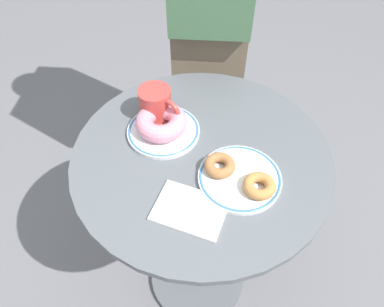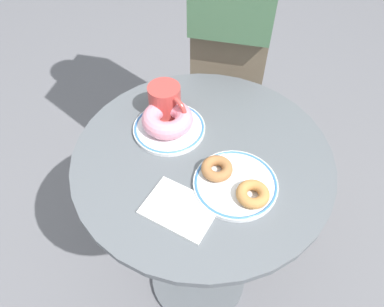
{
  "view_description": "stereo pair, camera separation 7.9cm",
  "coord_description": "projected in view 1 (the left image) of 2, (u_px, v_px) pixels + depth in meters",
  "views": [
    {
      "loc": [
        0.29,
        -0.45,
        1.38
      ],
      "look_at": [
        -0.01,
        -0.03,
        0.78
      ],
      "focal_mm": 32.75,
      "sensor_mm": 36.0,
      "label": 1
    },
    {
      "loc": [
        0.35,
        -0.4,
        1.38
      ],
      "look_at": [
        -0.01,
        -0.03,
        0.78
      ],
      "focal_mm": 32.75,
      "sensor_mm": 36.0,
      "label": 2
    }
  ],
  "objects": [
    {
      "name": "cafe_table",
      "position": [
        200.0,
        213.0,
        1.03
      ],
      "size": [
        0.61,
        0.61,
        0.76
      ],
      "color": "#565B60",
      "rests_on": "ground"
    },
    {
      "name": "plate_left",
      "position": [
        164.0,
        130.0,
        0.86
      ],
      "size": [
        0.18,
        0.18,
        0.01
      ],
      "color": "white",
      "rests_on": "cafe_table"
    },
    {
      "name": "donut_old_fashioned",
      "position": [
        259.0,
        186.0,
        0.73
      ],
      "size": [
        0.09,
        0.09,
        0.02
      ],
      "primitive_type": "torus",
      "rotation": [
        0.0,
        0.0,
        1.08
      ],
      "color": "#BC7F42",
      "rests_on": "plate_right"
    },
    {
      "name": "ground_plane",
      "position": [
        198.0,
        277.0,
        1.41
      ],
      "size": [
        7.0,
        7.0,
        0.02
      ],
      "primitive_type": "cube",
      "color": "slate"
    },
    {
      "name": "paper_napkin",
      "position": [
        190.0,
        210.0,
        0.72
      ],
      "size": [
        0.17,
        0.14,
        0.01
      ],
      "primitive_type": "cube",
      "rotation": [
        0.0,
        0.0,
        0.25
      ],
      "color": "white",
      "rests_on": "cafe_table"
    },
    {
      "name": "person_figure",
      "position": [
        211.0,
        12.0,
        1.11
      ],
      "size": [
        0.42,
        0.51,
        1.68
      ],
      "color": "brown",
      "rests_on": "ground"
    },
    {
      "name": "plate_right",
      "position": [
        240.0,
        178.0,
        0.76
      ],
      "size": [
        0.18,
        0.18,
        0.01
      ],
      "color": "white",
      "rests_on": "cafe_table"
    },
    {
      "name": "donut_pink_frosted",
      "position": [
        162.0,
        121.0,
        0.84
      ],
      "size": [
        0.18,
        0.18,
        0.04
      ],
      "primitive_type": "torus",
      "rotation": [
        0.0,
        0.0,
        5.46
      ],
      "color": "pink",
      "rests_on": "plate_left"
    },
    {
      "name": "coffee_mug",
      "position": [
        157.0,
        105.0,
        0.86
      ],
      "size": [
        0.12,
        0.08,
        0.09
      ],
      "color": "#B73D38",
      "rests_on": "cafe_table"
    },
    {
      "name": "donut_cinnamon",
      "position": [
        220.0,
        165.0,
        0.76
      ],
      "size": [
        0.09,
        0.09,
        0.02
      ],
      "primitive_type": "torus",
      "rotation": [
        0.0,
        0.0,
        5.01
      ],
      "color": "#A36B3D",
      "rests_on": "plate_right"
    }
  ]
}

